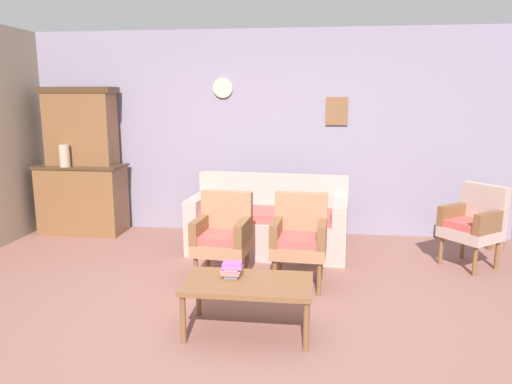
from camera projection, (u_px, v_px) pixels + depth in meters
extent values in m
plane|color=#84564C|center=(237.00, 313.00, 4.15)|extent=(7.68, 7.68, 0.00)
cube|color=gray|center=(268.00, 133.00, 6.45)|extent=(6.40, 0.06, 2.70)
cube|color=brown|center=(337.00, 111.00, 6.24)|extent=(0.28, 0.02, 0.36)
cylinder|color=beige|center=(223.00, 88.00, 6.36)|extent=(0.26, 0.03, 0.26)
cube|color=brown|center=(83.00, 200.00, 6.56)|extent=(1.10, 0.52, 0.90)
cube|color=#462D1B|center=(81.00, 166.00, 6.47)|extent=(1.16, 0.55, 0.03)
cube|color=brown|center=(81.00, 129.00, 6.46)|extent=(0.90, 0.36, 0.95)
cube|color=#462D1B|center=(78.00, 90.00, 6.36)|extent=(0.99, 0.38, 0.08)
cylinder|color=tan|center=(65.00, 156.00, 6.29)|extent=(0.14, 0.14, 0.29)
cube|color=tan|center=(268.00, 235.00, 5.75)|extent=(1.90, 0.94, 0.42)
cube|color=tan|center=(273.00, 193.00, 5.97)|extent=(1.85, 0.30, 0.48)
cube|color=tan|center=(340.00, 211.00, 5.52)|extent=(0.22, 0.81, 0.24)
cube|color=tan|center=(200.00, 205.00, 5.85)|extent=(0.22, 0.81, 0.24)
cube|color=#B74C47|center=(313.00, 217.00, 5.55)|extent=(0.52, 0.60, 0.10)
cube|color=#B74C47|center=(268.00, 215.00, 5.66)|extent=(0.52, 0.60, 0.10)
cube|color=#B74C47|center=(224.00, 212.00, 5.77)|extent=(0.52, 0.60, 0.10)
cube|color=#9E6B4C|center=(222.00, 247.00, 4.75)|extent=(0.56, 0.52, 0.12)
cube|color=#B74C47|center=(221.00, 238.00, 4.71)|extent=(0.47, 0.44, 0.10)
cube|color=#9E6B4C|center=(227.00, 213.00, 4.88)|extent=(0.53, 0.14, 0.46)
cube|color=brown|center=(243.00, 231.00, 4.67)|extent=(0.12, 0.49, 0.22)
cube|color=brown|center=(200.00, 229.00, 4.76)|extent=(0.12, 0.49, 0.22)
cylinder|color=brown|center=(238.00, 276.00, 4.56)|extent=(0.04, 0.04, 0.32)
cylinder|color=brown|center=(196.00, 273.00, 4.65)|extent=(0.04, 0.04, 0.32)
cylinder|color=brown|center=(247.00, 263.00, 4.93)|extent=(0.04, 0.04, 0.32)
cylinder|color=brown|center=(208.00, 260.00, 5.02)|extent=(0.04, 0.04, 0.32)
cube|color=#9E6B4C|center=(299.00, 249.00, 4.67)|extent=(0.54, 0.51, 0.12)
cube|color=#B74C47|center=(299.00, 241.00, 4.64)|extent=(0.46, 0.43, 0.10)
cube|color=#9E6B4C|center=(301.00, 215.00, 4.81)|extent=(0.52, 0.13, 0.46)
cube|color=brown|center=(322.00, 233.00, 4.60)|extent=(0.11, 0.48, 0.22)
cube|color=brown|center=(277.00, 231.00, 4.68)|extent=(0.11, 0.48, 0.22)
cylinder|color=brown|center=(319.00, 279.00, 4.49)|extent=(0.04, 0.04, 0.32)
cylinder|color=brown|center=(274.00, 276.00, 4.57)|extent=(0.04, 0.04, 0.32)
cylinder|color=brown|center=(321.00, 265.00, 4.86)|extent=(0.04, 0.04, 0.32)
cylinder|color=brown|center=(280.00, 263.00, 4.94)|extent=(0.04, 0.04, 0.32)
cube|color=tan|center=(470.00, 233.00, 5.21)|extent=(0.70, 0.71, 0.12)
cube|color=#B74C47|center=(470.00, 225.00, 5.18)|extent=(0.59, 0.60, 0.10)
cube|color=tan|center=(484.00, 205.00, 5.26)|extent=(0.40, 0.47, 0.46)
cube|color=brown|center=(490.00, 222.00, 4.99)|extent=(0.43, 0.36, 0.22)
cube|color=brown|center=(454.00, 214.00, 5.36)|extent=(0.43, 0.36, 0.22)
cylinder|color=brown|center=(475.00, 261.00, 4.98)|extent=(0.04, 0.04, 0.32)
cylinder|color=brown|center=(441.00, 250.00, 5.33)|extent=(0.04, 0.04, 0.32)
cylinder|color=brown|center=(497.00, 255.00, 5.18)|extent=(0.04, 0.04, 0.32)
cylinder|color=brown|center=(463.00, 245.00, 5.53)|extent=(0.04, 0.04, 0.32)
cube|color=brown|center=(248.00, 284.00, 3.75)|extent=(1.00, 0.56, 0.04)
cylinder|color=brown|center=(199.00, 294.00, 4.08)|extent=(0.04, 0.04, 0.38)
cylinder|color=brown|center=(307.00, 299.00, 3.97)|extent=(0.04, 0.04, 0.38)
cylinder|color=brown|center=(183.00, 319.00, 3.61)|extent=(0.04, 0.04, 0.38)
cylinder|color=brown|center=(306.00, 326.00, 3.50)|extent=(0.04, 0.04, 0.38)
cube|color=#5C88B0|center=(232.00, 275.00, 3.84)|extent=(0.10, 0.10, 0.02)
cube|color=#DE6B59|center=(231.00, 273.00, 3.81)|extent=(0.15, 0.08, 0.02)
cube|color=#A36F97|center=(231.00, 271.00, 3.81)|extent=(0.16, 0.07, 0.02)
cube|color=#D29092|center=(232.00, 269.00, 3.81)|extent=(0.11, 0.09, 0.02)
cube|color=#A45DA3|center=(232.00, 267.00, 3.80)|extent=(0.16, 0.10, 0.02)
cube|color=#B651AE|center=(232.00, 264.00, 3.82)|extent=(0.15, 0.10, 0.02)
cylinder|color=brown|center=(497.00, 223.00, 5.83)|extent=(0.21, 0.21, 0.66)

